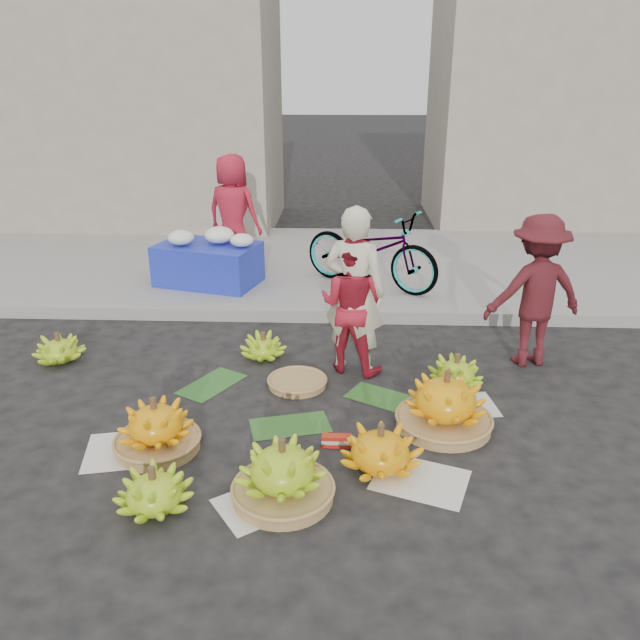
{
  "coord_description": "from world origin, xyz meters",
  "views": [
    {
      "loc": [
        0.33,
        -4.66,
        2.73
      ],
      "look_at": [
        0.12,
        0.43,
        0.7
      ],
      "focal_mm": 35.0,
      "sensor_mm": 36.0,
      "label": 1
    }
  ],
  "objects_px": {
    "banana_bunch_4": "(445,403)",
    "bicycle": "(371,249)",
    "vendor_cream": "(354,292)",
    "flower_table": "(209,261)",
    "banana_bunch_0": "(156,427)"
  },
  "relations": [
    {
      "from": "banana_bunch_4",
      "to": "bicycle",
      "type": "height_order",
      "value": "bicycle"
    },
    {
      "from": "banana_bunch_4",
      "to": "vendor_cream",
      "type": "distance_m",
      "value": 1.4
    },
    {
      "from": "flower_table",
      "to": "vendor_cream",
      "type": "bearing_deg",
      "value": -34.57
    },
    {
      "from": "banana_bunch_4",
      "to": "vendor_cream",
      "type": "height_order",
      "value": "vendor_cream"
    },
    {
      "from": "banana_bunch_0",
      "to": "banana_bunch_4",
      "type": "bearing_deg",
      "value": 10.43
    },
    {
      "from": "banana_bunch_4",
      "to": "flower_table",
      "type": "height_order",
      "value": "flower_table"
    },
    {
      "from": "banana_bunch_4",
      "to": "vendor_cream",
      "type": "xyz_separation_m",
      "value": [
        -0.74,
        1.03,
        0.59
      ]
    },
    {
      "from": "banana_bunch_0",
      "to": "bicycle",
      "type": "relative_size",
      "value": 0.39
    },
    {
      "from": "banana_bunch_4",
      "to": "banana_bunch_0",
      "type": "bearing_deg",
      "value": -169.57
    },
    {
      "from": "banana_bunch_4",
      "to": "flower_table",
      "type": "distance_m",
      "value": 4.22
    },
    {
      "from": "banana_bunch_0",
      "to": "flower_table",
      "type": "xyz_separation_m",
      "value": [
        -0.35,
        3.72,
        0.23
      ]
    },
    {
      "from": "banana_bunch_4",
      "to": "bicycle",
      "type": "xyz_separation_m",
      "value": [
        -0.5,
        3.28,
        0.39
      ]
    },
    {
      "from": "banana_bunch_0",
      "to": "vendor_cream",
      "type": "relative_size",
      "value": 0.46
    },
    {
      "from": "banana_bunch_0",
      "to": "flower_table",
      "type": "relative_size",
      "value": 0.52
    },
    {
      "from": "flower_table",
      "to": "banana_bunch_0",
      "type": "bearing_deg",
      "value": -68.73
    }
  ]
}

